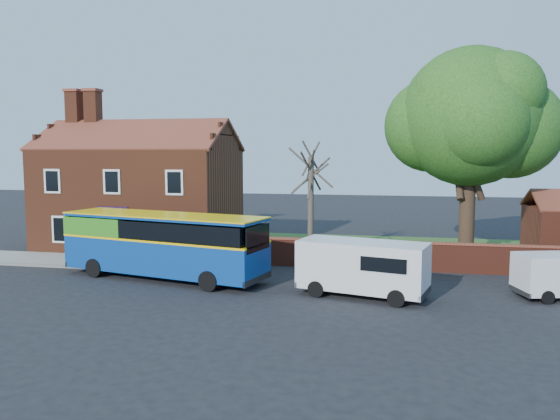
# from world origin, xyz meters

# --- Properties ---
(ground) EXTENTS (120.00, 120.00, 0.00)m
(ground) POSITION_xyz_m (0.00, 0.00, 0.00)
(ground) COLOR black
(ground) RESTS_ON ground
(pavement) EXTENTS (18.00, 3.50, 0.12)m
(pavement) POSITION_xyz_m (-7.00, 5.75, 0.06)
(pavement) COLOR gray
(pavement) RESTS_ON ground
(kerb) EXTENTS (18.00, 0.15, 0.14)m
(kerb) POSITION_xyz_m (-7.00, 4.00, 0.07)
(kerb) COLOR slate
(kerb) RESTS_ON ground
(grass_strip) EXTENTS (26.00, 12.00, 0.04)m
(grass_strip) POSITION_xyz_m (13.00, 13.00, 0.02)
(grass_strip) COLOR #426B28
(grass_strip) RESTS_ON ground
(shop_building) EXTENTS (12.30, 8.13, 10.50)m
(shop_building) POSITION_xyz_m (-7.02, 11.50, 3.41)
(shop_building) COLOR brown
(shop_building) RESTS_ON ground
(boundary_wall) EXTENTS (22.00, 0.38, 1.60)m
(boundary_wall) POSITION_xyz_m (13.00, 7.00, 0.81)
(boundary_wall) COLOR maroon
(boundary_wall) RESTS_ON ground
(bus) EXTENTS (11.10, 5.17, 3.28)m
(bus) POSITION_xyz_m (-2.01, 2.79, 1.86)
(bus) COLOR navy
(bus) RESTS_ON ground
(van_near) EXTENTS (5.96, 3.55, 2.45)m
(van_near) POSITION_xyz_m (8.35, 1.20, 1.37)
(van_near) COLOR silver
(van_near) RESTS_ON ground
(large_tree) EXTENTS (10.22, 8.08, 12.46)m
(large_tree) POSITION_xyz_m (14.08, 11.23, 8.16)
(large_tree) COLOR black
(large_tree) RESTS_ON ground
(bare_tree) EXTENTS (2.50, 2.98, 6.68)m
(bare_tree) POSITION_xyz_m (4.87, 9.15, 3.43)
(bare_tree) COLOR #4C4238
(bare_tree) RESTS_ON ground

